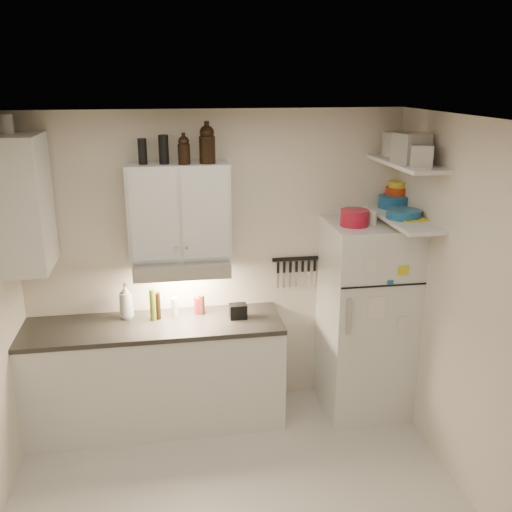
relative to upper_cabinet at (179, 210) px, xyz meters
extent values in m
cube|color=silver|center=(0.30, -1.33, 0.78)|extent=(3.20, 3.00, 0.02)
cube|color=beige|center=(0.30, 0.18, -0.53)|extent=(3.20, 0.02, 2.60)
cube|color=beige|center=(1.91, -1.33, -0.53)|extent=(0.02, 3.00, 2.60)
cube|color=silver|center=(-0.25, -0.14, -1.39)|extent=(2.10, 0.60, 0.88)
cube|color=#2C2A26|center=(-0.25, -0.14, -0.93)|extent=(2.10, 0.62, 0.04)
cube|color=silver|center=(0.00, 0.00, 0.00)|extent=(0.80, 0.33, 0.75)
cube|color=silver|center=(-1.14, -0.14, 0.12)|extent=(0.33, 0.55, 1.00)
cube|color=silver|center=(0.00, -0.06, -0.44)|extent=(0.76, 0.46, 0.12)
cube|color=silver|center=(1.55, -0.18, -0.98)|extent=(0.70, 0.68, 1.70)
cube|color=silver|center=(1.75, -0.31, 0.38)|extent=(0.30, 0.95, 0.03)
cube|color=silver|center=(1.75, -0.31, -0.07)|extent=(0.30, 0.95, 0.03)
cube|color=black|center=(1.00, 0.15, -0.51)|extent=(0.42, 0.02, 0.03)
cylinder|color=#A41329|center=(1.38, -0.23, -0.06)|extent=(0.29, 0.29, 0.13)
cube|color=yellow|center=(1.78, -0.36, -0.08)|extent=(0.24, 0.28, 0.09)
cylinder|color=silver|center=(1.54, -0.22, -0.07)|extent=(0.07, 0.07, 0.11)
cylinder|color=silver|center=(1.79, -0.05, 0.49)|extent=(0.32, 0.32, 0.20)
cube|color=#AAAAAD|center=(1.73, -0.42, 0.50)|extent=(0.27, 0.25, 0.23)
cube|color=#AAAAAD|center=(1.75, -0.57, 0.47)|extent=(0.21, 0.21, 0.16)
cylinder|color=#19578B|center=(1.81, 0.03, 0.00)|extent=(0.25, 0.25, 0.10)
cylinder|color=red|center=(1.87, 0.09, 0.08)|extent=(0.20, 0.20, 0.06)
cylinder|color=gold|center=(1.87, 0.09, 0.14)|extent=(0.16, 0.16, 0.05)
cylinder|color=#19578B|center=(1.74, -0.34, -0.02)|extent=(0.33, 0.33, 0.07)
cylinder|color=black|center=(-0.10, -0.03, 0.49)|extent=(0.09, 0.09, 0.22)
cylinder|color=black|center=(-0.26, -0.03, 0.47)|extent=(0.07, 0.07, 0.20)
cylinder|color=silver|center=(-1.20, -0.08, 0.69)|extent=(0.11, 0.11, 0.14)
imported|color=silver|center=(-0.47, 0.02, -0.73)|extent=(0.17, 0.17, 0.34)
cylinder|color=#5D2C1B|center=(0.16, 0.00, -0.82)|extent=(0.07, 0.07, 0.17)
cylinder|color=#526018|center=(-0.25, -0.06, -0.77)|extent=(0.07, 0.07, 0.27)
cylinder|color=black|center=(-0.21, -0.04, -0.79)|extent=(0.06, 0.06, 0.23)
cylinder|color=silver|center=(-0.07, -0.01, -0.82)|extent=(0.07, 0.07, 0.17)
cylinder|color=#A41329|center=(0.13, 0.02, -0.83)|extent=(0.08, 0.08, 0.14)
cube|color=black|center=(0.45, -0.13, -0.84)|extent=(0.15, 0.11, 0.12)
camera|label=1|loc=(-0.11, -4.47, 1.01)|focal=40.00mm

